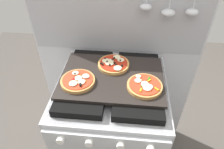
# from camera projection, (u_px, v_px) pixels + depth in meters

# --- Properties ---
(kitchen_backsplash) EXTENTS (1.10, 0.09, 1.55)m
(kitchen_backsplash) POSITION_uv_depth(u_px,v_px,m) (117.00, 59.00, 1.41)
(kitchen_backsplash) COLOR silver
(kitchen_backsplash) RESTS_ON ground_plane
(stove) EXTENTS (0.60, 0.64, 0.90)m
(stove) POSITION_uv_depth(u_px,v_px,m) (112.00, 129.00, 1.37)
(stove) COLOR #B7BABF
(stove) RESTS_ON ground_plane
(baking_tray) EXTENTS (0.54, 0.38, 0.02)m
(baking_tray) POSITION_uv_depth(u_px,v_px,m) (112.00, 77.00, 1.08)
(baking_tray) COLOR black
(baking_tray) RESTS_ON stove
(pizza_left) EXTENTS (0.17, 0.17, 0.03)m
(pizza_left) POSITION_uv_depth(u_px,v_px,m) (78.00, 80.00, 1.03)
(pizza_left) COLOR #C18947
(pizza_left) RESTS_ON baking_tray
(pizza_right) EXTENTS (0.17, 0.17, 0.03)m
(pizza_right) POSITION_uv_depth(u_px,v_px,m) (145.00, 86.00, 1.00)
(pizza_right) COLOR #C18947
(pizza_right) RESTS_ON baking_tray
(pizza_center) EXTENTS (0.17, 0.17, 0.03)m
(pizza_center) POSITION_uv_depth(u_px,v_px,m) (113.00, 64.00, 1.13)
(pizza_center) COLOR tan
(pizza_center) RESTS_ON baking_tray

